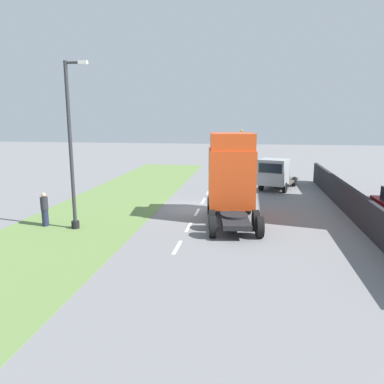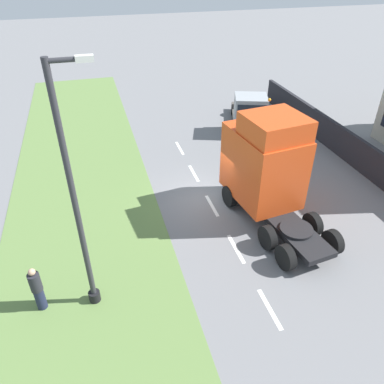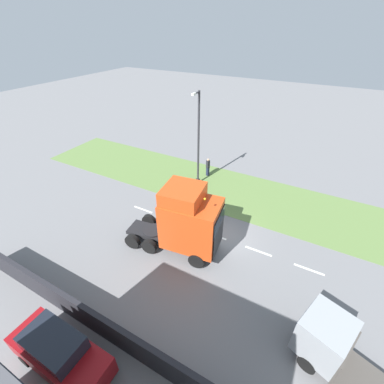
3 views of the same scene
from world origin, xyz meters
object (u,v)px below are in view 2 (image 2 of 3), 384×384
object	(u,v)px
flatbed_truck	(249,112)
pedestrian	(37,289)
lorry_cab	(266,167)
lamp_post	(79,214)

from	to	relation	value
flatbed_truck	pedestrian	world-z (taller)	flatbed_truck
lorry_cab	flatbed_truck	world-z (taller)	lorry_cab
lorry_cab	pedestrian	world-z (taller)	lorry_cab
lorry_cab	lamp_post	world-z (taller)	lamp_post
lorry_cab	flatbed_truck	size ratio (longest dim) A/B	1.15
flatbed_truck	lamp_post	world-z (taller)	lamp_post
lamp_post	pedestrian	size ratio (longest dim) A/B	4.60
lorry_cab	flatbed_truck	bearing A→B (deg)	63.51
lorry_cab	lamp_post	bearing A→B (deg)	-164.48
lamp_post	pedestrian	world-z (taller)	lamp_post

